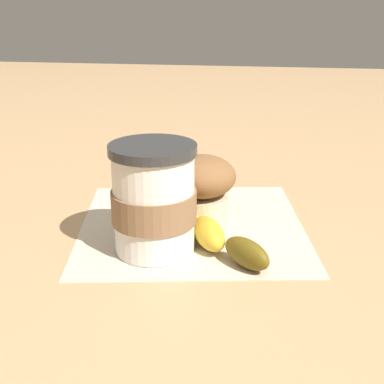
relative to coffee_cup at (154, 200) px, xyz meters
name	(u,v)px	position (x,y,z in m)	size (l,w,h in m)	color
ground_plane	(192,226)	(0.07, -0.03, -0.06)	(3.00, 3.00, 0.00)	tan
paper_napkin	(192,225)	(0.07, -0.03, -0.06)	(0.27, 0.27, 0.00)	beige
coffee_cup	(154,200)	(0.00, 0.00, 0.00)	(0.09, 0.09, 0.12)	silver
muffin	(201,186)	(0.08, -0.04, -0.01)	(0.08, 0.08, 0.08)	beige
banana	(209,222)	(0.05, -0.05, -0.04)	(0.22, 0.12, 0.03)	gold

